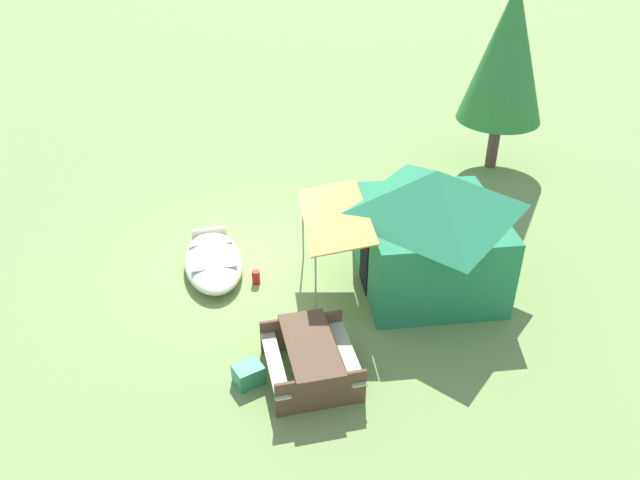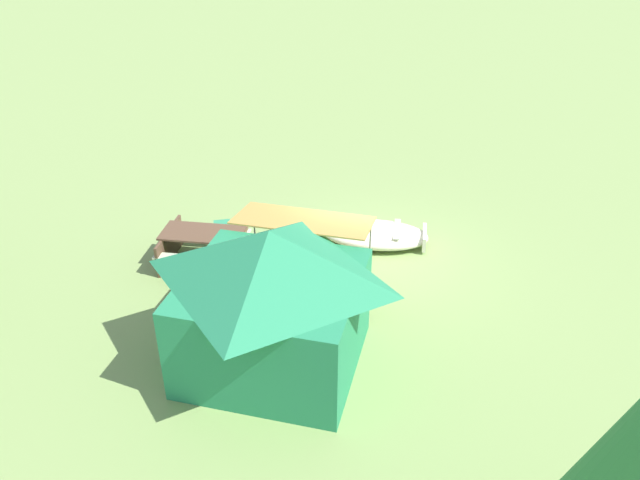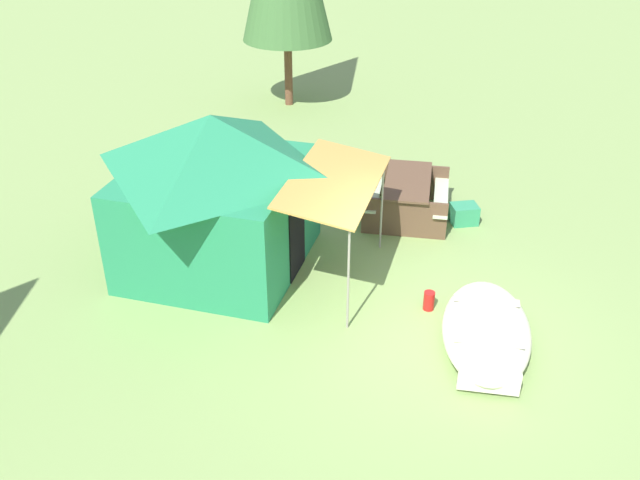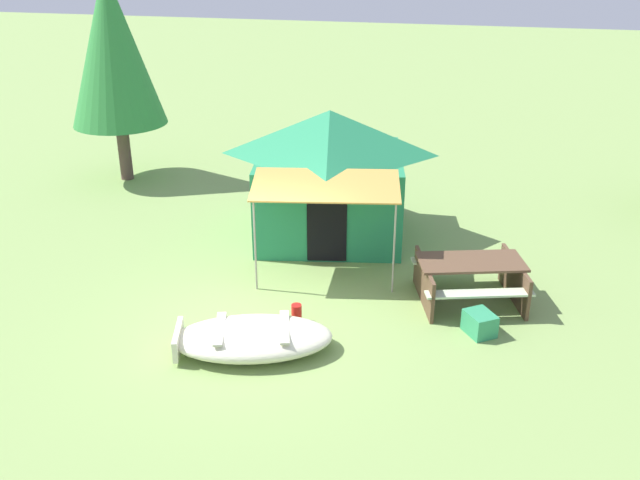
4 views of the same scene
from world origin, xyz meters
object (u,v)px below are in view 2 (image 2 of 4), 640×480
object	(u,v)px
beached_rowboat	(376,234)
fuel_can	(342,253)
canvas_cabin_tent	(272,297)
picnic_table	(204,243)
cooler_box	(223,231)

from	to	relation	value
beached_rowboat	fuel_can	bearing A→B (deg)	66.61
beached_rowboat	canvas_cabin_tent	size ratio (longest dim) A/B	0.59
fuel_can	picnic_table	bearing A→B (deg)	27.01
beached_rowboat	canvas_cabin_tent	world-z (taller)	canvas_cabin_tent
picnic_table	cooler_box	world-z (taller)	picnic_table
picnic_table	fuel_can	world-z (taller)	picnic_table
cooler_box	fuel_can	bearing A→B (deg)	-174.00
beached_rowboat	cooler_box	bearing A→B (deg)	21.28
canvas_cabin_tent	cooler_box	bearing A→B (deg)	-46.03
beached_rowboat	cooler_box	distance (m)	3.62
picnic_table	cooler_box	size ratio (longest dim) A/B	4.43
canvas_cabin_tent	cooler_box	size ratio (longest dim) A/B	9.36
beached_rowboat	cooler_box	world-z (taller)	beached_rowboat
canvas_cabin_tent	beached_rowboat	bearing A→B (deg)	-92.10
canvas_cabin_tent	fuel_can	world-z (taller)	canvas_cabin_tent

